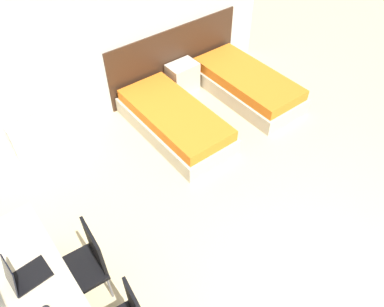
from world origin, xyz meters
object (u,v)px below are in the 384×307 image
Objects in this scene: laptop at (23,276)px; nightstand at (183,77)px; bed_near_door at (247,85)px; bed_near_window at (174,121)px; chair_near_laptop at (85,264)px.

nightstand is at bearing 29.73° from laptop.
nightstand is at bearing 133.44° from bed_near_door.
nightstand reaches higher than bed_near_door.
bed_near_window is at bearing -133.44° from nightstand.
chair_near_laptop is (-3.62, -1.47, 0.31)m from bed_near_door.
bed_near_window is 1.08m from nightstand.
nightstand is at bearing 46.56° from bed_near_window.
bed_near_window is 1.00× the size of bed_near_door.
bed_near_door is 2.02× the size of chair_near_laptop.
nightstand is 4.07m from laptop.
laptop reaches higher than nightstand.
chair_near_laptop is at bearing -8.05° from laptop.
chair_near_laptop is 2.74× the size of laptop.
bed_near_door is 3.92m from chair_near_laptop.
bed_near_door is at bearing -46.56° from nightstand.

